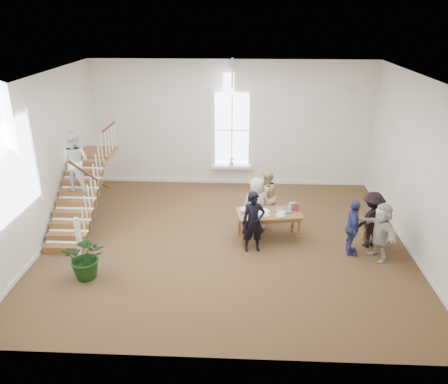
# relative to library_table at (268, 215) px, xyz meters

# --- Properties ---
(ground) EXTENTS (10.00, 10.00, 0.00)m
(ground) POSITION_rel_library_table_xyz_m (-1.17, -0.18, -0.74)
(ground) COLOR #4C321D
(ground) RESTS_ON ground
(room_shell) EXTENTS (10.49, 10.00, 10.00)m
(room_shell) POSITION_rel_library_table_xyz_m (-1.17, 4.21, -0.34)
(room_shell) COLOR beige
(room_shell) RESTS_ON ground
(staircase) EXTENTS (1.10, 4.10, 2.92)m
(staircase) POSITION_rel_library_table_xyz_m (-5.51, 0.57, 0.88)
(staircase) COLOR brown
(staircase) RESTS_ON ground
(library_table) EXTENTS (1.88, 1.13, 0.89)m
(library_table) POSITION_rel_library_table_xyz_m (0.00, 0.00, 0.00)
(library_table) COLOR brown
(library_table) RESTS_ON ground
(police_officer) EXTENTS (0.68, 0.51, 1.70)m
(police_officer) POSITION_rel_library_table_xyz_m (-0.43, -0.65, 0.11)
(police_officer) COLOR black
(police_officer) RESTS_ON ground
(elderly_woman) EXTENTS (0.87, 0.65, 1.61)m
(elderly_woman) POSITION_rel_library_table_xyz_m (-0.33, 0.60, 0.06)
(elderly_woman) COLOR beige
(elderly_woman) RESTS_ON ground
(person_yellow) EXTENTS (1.02, 0.94, 1.68)m
(person_yellow) POSITION_rel_library_table_xyz_m (-0.03, 1.10, 0.10)
(person_yellow) COLOR #D1BA82
(person_yellow) RESTS_ON ground
(woman_cluster_a) EXTENTS (0.44, 0.93, 1.54)m
(woman_cluster_a) POSITION_rel_library_table_xyz_m (2.17, -0.71, 0.03)
(woman_cluster_a) COLOR navy
(woman_cluster_a) RESTS_ON ground
(woman_cluster_b) EXTENTS (1.19, 0.98, 1.60)m
(woman_cluster_b) POSITION_rel_library_table_xyz_m (2.77, -0.26, 0.06)
(woman_cluster_b) COLOR black
(woman_cluster_b) RESTS_ON ground
(woman_cluster_c) EXTENTS (0.95, 1.53, 1.57)m
(woman_cluster_c) POSITION_rel_library_table_xyz_m (2.83, -0.91, 0.04)
(woman_cluster_c) COLOR beige
(woman_cluster_c) RESTS_ON ground
(floor_plant) EXTENTS (1.11, 0.99, 1.14)m
(floor_plant) POSITION_rel_library_table_xyz_m (-4.46, -2.14, -0.17)
(floor_plant) COLOR #143511
(floor_plant) RESTS_ON ground
(side_chair) EXTENTS (0.44, 0.44, 0.89)m
(side_chair) POSITION_rel_library_table_xyz_m (2.85, -0.12, -0.25)
(side_chair) COLOR #3A1A0F
(side_chair) RESTS_ON ground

